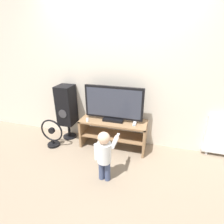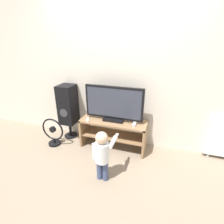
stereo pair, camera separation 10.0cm
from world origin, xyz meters
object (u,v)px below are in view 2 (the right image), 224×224
at_px(remote_primary, 88,119).
at_px(floor_fan, 53,133).
at_px(game_console, 135,123).
at_px(child, 102,152).
at_px(speaker_tower, 68,105).
at_px(television, 114,104).

height_order(remote_primary, floor_fan, remote_primary).
bearing_deg(floor_fan, game_console, 10.15).
bearing_deg(floor_fan, child, -24.00).
bearing_deg(speaker_tower, television, -3.70).
height_order(television, speaker_tower, television).
height_order(television, remote_primary, television).
height_order(remote_primary, child, child).
height_order(television, child, television).
bearing_deg(remote_primary, speaker_tower, 158.37).
xyz_separation_m(remote_primary, speaker_tower, (-0.48, 0.19, 0.13)).
height_order(child, floor_fan, child).
distance_m(speaker_tower, floor_fan, 0.56).
bearing_deg(television, remote_primary, -162.54).
xyz_separation_m(television, remote_primary, (-0.42, -0.13, -0.28)).
bearing_deg(child, game_console, 70.75).
bearing_deg(floor_fan, speaker_tower, 69.61).
bearing_deg(game_console, floor_fan, -169.85).
distance_m(child, floor_fan, 1.26).
bearing_deg(television, game_console, -6.58).
xyz_separation_m(television, speaker_tower, (-0.91, 0.06, -0.15)).
bearing_deg(remote_primary, child, -51.86).
distance_m(television, floor_fan, 1.22).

